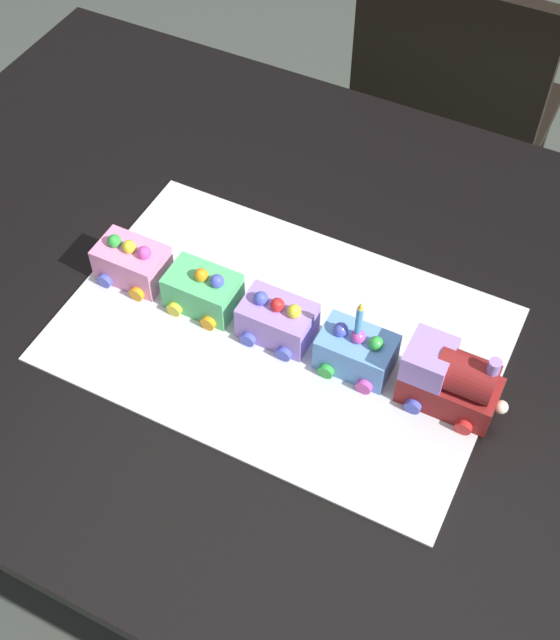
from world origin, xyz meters
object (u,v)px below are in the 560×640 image
(cake_car_hopper_sky_blue, at_px, (356,351))
(birthday_candle, at_px, (359,318))
(cake_locomotive, at_px, (450,380))
(cake_car_gondola_lavender, at_px, (277,320))
(cake_car_caboose_mint_green, at_px, (203,291))
(dining_table, at_px, (274,341))
(cake_car_flatbed_bubblegum, at_px, (132,262))
(chair, at_px, (451,122))

(cake_car_hopper_sky_blue, height_order, birthday_candle, birthday_candle)
(cake_locomotive, height_order, cake_car_gondola_lavender, cake_locomotive)
(cake_locomotive, bearing_deg, cake_car_caboose_mint_green, 0.00)
(cake_locomotive, distance_m, birthday_candle, 0.14)
(dining_table, distance_m, cake_car_flatbed_bubblegum, 0.25)
(cake_locomotive, xyz_separation_m, cake_car_gondola_lavender, (0.25, 0.00, -0.02))
(cake_car_hopper_sky_blue, relative_size, cake_car_gondola_lavender, 1.00)
(cake_car_gondola_lavender, xyz_separation_m, cake_car_flatbed_bubblegum, (0.24, 0.00, 0.00))
(cake_locomotive, relative_size, cake_car_flatbed_bubblegum, 1.40)
(chair, bearing_deg, cake_locomotive, 106.15)
(cake_locomotive, relative_size, cake_car_gondola_lavender, 1.40)
(cake_car_hopper_sky_blue, distance_m, cake_car_caboose_mint_green, 0.24)
(chair, xyz_separation_m, birthday_candle, (-0.13, 0.89, 0.37))
(cake_locomotive, distance_m, cake_car_flatbed_bubblegum, 0.48)
(birthday_candle, bearing_deg, cake_car_caboose_mint_green, -0.00)
(cake_car_caboose_mint_green, xyz_separation_m, birthday_candle, (-0.23, 0.00, 0.07))
(chair, bearing_deg, birthday_candle, 98.16)
(cake_car_hopper_sky_blue, xyz_separation_m, cake_car_gondola_lavender, (0.12, 0.00, 0.00))
(cake_locomotive, relative_size, birthday_candle, 2.39)
(chair, relative_size, cake_locomotive, 6.14)
(dining_table, relative_size, cake_locomotive, 10.00)
(dining_table, relative_size, chair, 1.63)
(cake_car_hopper_sky_blue, relative_size, birthday_candle, 1.71)
(cake_car_hopper_sky_blue, bearing_deg, dining_table, -21.09)
(chair, bearing_deg, cake_car_flatbed_bubblegum, 75.87)
(dining_table, relative_size, cake_car_caboose_mint_green, 14.00)
(cake_car_gondola_lavender, bearing_deg, cake_car_hopper_sky_blue, 180.00)
(dining_table, height_order, cake_locomotive, cake_locomotive)
(chair, distance_m, birthday_candle, 0.97)
(birthday_candle, bearing_deg, cake_locomotive, -180.00)
(dining_table, bearing_deg, birthday_candle, 158.70)
(cake_locomotive, bearing_deg, dining_table, -11.85)
(dining_table, distance_m, cake_locomotive, 0.33)
(cake_car_caboose_mint_green, bearing_deg, birthday_candle, 180.00)
(cake_car_hopper_sky_blue, bearing_deg, chair, -81.57)
(cake_car_gondola_lavender, bearing_deg, chair, -89.09)
(cake_car_gondola_lavender, xyz_separation_m, cake_car_caboose_mint_green, (0.12, 0.00, -0.00))
(cake_locomotive, bearing_deg, cake_car_gondola_lavender, 0.00)
(dining_table, distance_m, birthday_candle, 0.27)
(cake_locomotive, xyz_separation_m, cake_car_flatbed_bubblegum, (0.48, 0.00, -0.02))
(cake_locomotive, height_order, cake_car_hopper_sky_blue, cake_locomotive)
(dining_table, xyz_separation_m, cake_locomotive, (-0.28, 0.06, 0.16))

